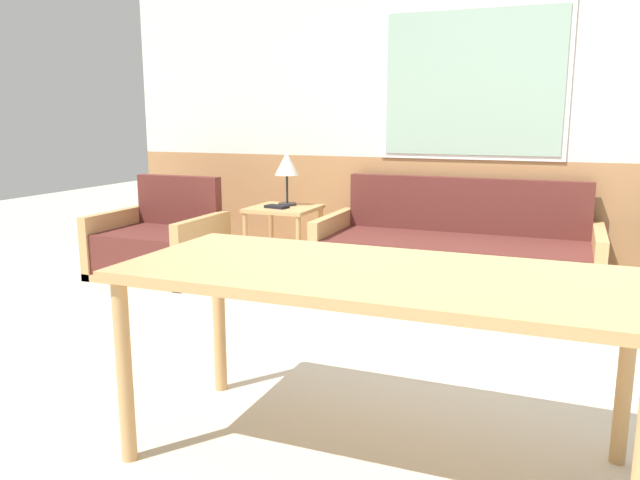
{
  "coord_description": "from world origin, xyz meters",
  "views": [
    {
      "loc": [
        0.38,
        -2.62,
        1.32
      ],
      "look_at": [
        -1.12,
        1.1,
        0.52
      ],
      "focal_mm": 35.0,
      "sensor_mm": 36.0,
      "label": 1
    }
  ],
  "objects": [
    {
      "name": "side_table",
      "position": [
        -1.84,
        2.06,
        0.47
      ],
      "size": [
        0.54,
        0.54,
        0.57
      ],
      "color": "tan",
      "rests_on": "ground_plane"
    },
    {
      "name": "armchair",
      "position": [
        -2.77,
        1.61,
        0.24
      ],
      "size": [
        0.95,
        0.77,
        0.81
      ],
      "rotation": [
        0.0,
        0.0,
        0.2
      ],
      "color": "tan",
      "rests_on": "ground_plane"
    },
    {
      "name": "couch",
      "position": [
        -0.41,
        2.13,
        0.24
      ],
      "size": [
        2.09,
        0.86,
        0.83
      ],
      "color": "tan",
      "rests_on": "ground_plane"
    },
    {
      "name": "wall_back",
      "position": [
        -0.02,
        2.63,
        1.36
      ],
      "size": [
        7.2,
        0.09,
        2.7
      ],
      "color": "#AD7A4C",
      "rests_on": "ground_plane"
    },
    {
      "name": "table_lamp",
      "position": [
        -1.85,
        2.16,
        0.91
      ],
      "size": [
        0.2,
        0.2,
        0.46
      ],
      "color": "#262628",
      "rests_on": "side_table"
    },
    {
      "name": "ground_plane",
      "position": [
        0.0,
        0.0,
        0.0
      ],
      "size": [
        16.0,
        16.0,
        0.0
      ],
      "primitive_type": "plane",
      "color": "beige"
    },
    {
      "name": "dining_table",
      "position": [
        -0.26,
        -0.49,
        0.69
      ],
      "size": [
        1.89,
        0.81,
        0.76
      ],
      "color": "tan",
      "rests_on": "ground_plane"
    },
    {
      "name": "book_stack",
      "position": [
        -1.86,
        1.98,
        0.58
      ],
      "size": [
        0.2,
        0.14,
        0.02
      ],
      "color": "black",
      "rests_on": "side_table"
    }
  ]
}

